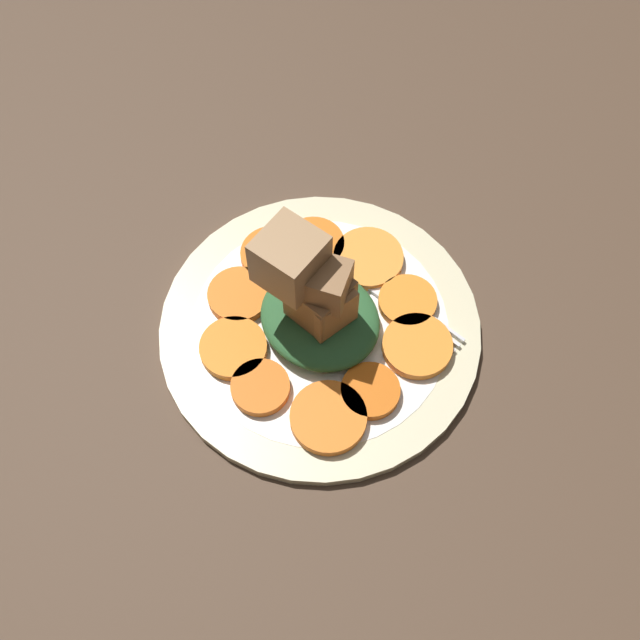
{
  "coord_description": "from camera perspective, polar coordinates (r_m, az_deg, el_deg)",
  "views": [
    {
      "loc": [
        -22.8,
        24.29,
        65.34
      ],
      "look_at": [
        0.0,
        0.0,
        4.1
      ],
      "focal_mm": 45.0,
      "sensor_mm": 36.0,
      "label": 1
    }
  ],
  "objects": [
    {
      "name": "carrot_slice_2",
      "position": [
        0.74,
        3.45,
        4.39
      ],
      "size": [
        6.44,
        6.44,
        0.9
      ],
      "primitive_type": "cylinder",
      "color": "orange",
      "rests_on": "plate"
    },
    {
      "name": "carrot_slice_7",
      "position": [
        0.68,
        -4.26,
        -4.8
      ],
      "size": [
        5.02,
        5.02,
        0.9
      ],
      "primitive_type": "cylinder",
      "color": "orange",
      "rests_on": "plate"
    },
    {
      "name": "carrot_slice_3",
      "position": [
        0.74,
        -0.48,
        5.38
      ],
      "size": [
        5.75,
        5.75,
        0.9
      ],
      "primitive_type": "cylinder",
      "color": "orange",
      "rests_on": "plate"
    },
    {
      "name": "carrot_slice_6",
      "position": [
        0.69,
        -6.18,
        -2.01
      ],
      "size": [
        5.86,
        5.86,
        0.9
      ],
      "primitive_type": "cylinder",
      "color": "orange",
      "rests_on": "plate"
    },
    {
      "name": "table_slab",
      "position": [
        0.72,
        -0.0,
        -1.17
      ],
      "size": [
        120.0,
        120.0,
        2.0
      ],
      "primitive_type": "cube",
      "color": "#4C3828",
      "rests_on": "ground"
    },
    {
      "name": "carrot_slice_4",
      "position": [
        0.74,
        -3.42,
        4.67
      ],
      "size": [
        5.82,
        5.82,
        0.9
      ],
      "primitive_type": "cylinder",
      "color": "orange",
      "rests_on": "plate"
    },
    {
      "name": "carrot_slice_9",
      "position": [
        0.67,
        3.6,
        -5.06
      ],
      "size": [
        5.02,
        5.02,
        0.9
      ],
      "primitive_type": "cylinder",
      "color": "#D45E12",
      "rests_on": "plate"
    },
    {
      "name": "center_pile",
      "position": [
        0.67,
        -0.31,
        1.35
      ],
      "size": [
        10.87,
        9.78,
        12.12
      ],
      "color": "#2D6033",
      "rests_on": "plate"
    },
    {
      "name": "fork",
      "position": [
        0.72,
        4.42,
        1.92
      ],
      "size": [
        17.88,
        2.48,
        0.4
      ],
      "rotation": [
        0.0,
        0.0,
        0.03
      ],
      "color": "silver",
      "rests_on": "plate"
    },
    {
      "name": "carrot_slice_0",
      "position": [
        0.7,
        6.93,
        -1.85
      ],
      "size": [
        6.1,
        6.1,
        0.9
      ],
      "primitive_type": "cylinder",
      "color": "orange",
      "rests_on": "plate"
    },
    {
      "name": "carrot_slice_8",
      "position": [
        0.66,
        0.6,
        -6.95
      ],
      "size": [
        6.4,
        6.4,
        0.9
      ],
      "primitive_type": "cylinder",
      "color": "orange",
      "rests_on": "plate"
    },
    {
      "name": "carrot_slice_1",
      "position": [
        0.72,
        6.24,
        1.31
      ],
      "size": [
        5.22,
        5.22,
        0.9
      ],
      "primitive_type": "cylinder",
      "color": "orange",
      "rests_on": "plate"
    },
    {
      "name": "plate",
      "position": [
        0.71,
        -0.0,
        -0.61
      ],
      "size": [
        28.4,
        28.4,
        1.05
      ],
      "color": "beige",
      "rests_on": "table_slab"
    },
    {
      "name": "carrot_slice_5",
      "position": [
        0.72,
        -5.8,
        1.76
      ],
      "size": [
        5.57,
        5.57,
        0.9
      ],
      "primitive_type": "cylinder",
      "color": "orange",
      "rests_on": "plate"
    }
  ]
}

